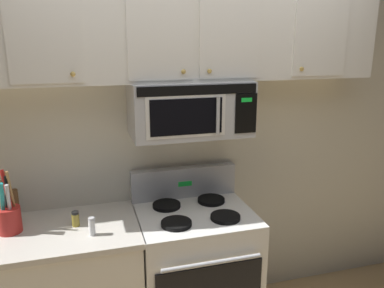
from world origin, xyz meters
The scene contains 8 objects.
back_wall centered at (0.00, 0.79, 1.35)m, with size 5.20×0.10×2.70m, color silver.
stove_range centered at (0.00, 0.42, 0.47)m, with size 0.76×0.69×1.12m.
over_range_microwave centered at (0.00, 0.54, 1.58)m, with size 0.76×0.43×0.35m.
upper_cabinets centered at (0.00, 0.57, 2.02)m, with size 2.50×0.36×0.55m.
utensil_crock_red centered at (-1.13, 0.47, 1.01)m, with size 0.14×0.14×0.38m.
salt_shaker centered at (-0.66, 0.29, 0.95)m, with size 0.04×0.04×0.11m.
pepper_mill centered at (-1.11, 0.64, 1.00)m, with size 0.05×0.05×0.20m, color brown.
spice_jar centered at (-0.75, 0.44, 0.95)m, with size 0.05×0.05×0.09m.
Camera 1 is at (-0.67, -1.83, 2.00)m, focal length 36.25 mm.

